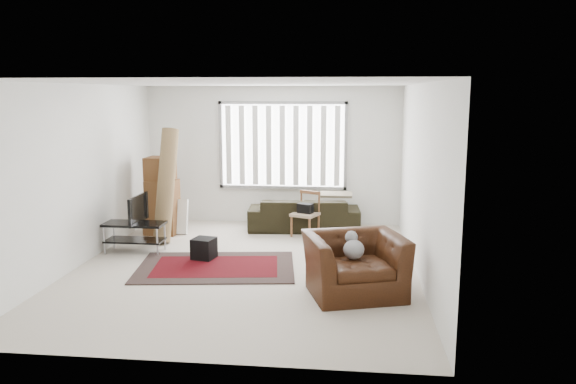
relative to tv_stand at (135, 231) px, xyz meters
name	(u,v)px	position (x,y,z in m)	size (l,w,h in m)	color
room	(253,147)	(1.98, -0.13, 1.41)	(6.00, 6.02, 2.71)	beige
persian_rug	(216,267)	(1.51, -0.68, -0.34)	(2.48, 1.82, 0.02)	black
tv_stand	(135,231)	(0.00, 0.00, 0.00)	(0.98, 0.44, 0.49)	black
tv	(134,209)	(0.00, 0.00, 0.36)	(0.79, 0.10, 0.45)	black
subwoofer	(204,248)	(1.23, -0.30, -0.17)	(0.32, 0.32, 0.32)	black
moving_boxes	(162,198)	(0.05, 1.25, 0.31)	(0.60, 0.55, 1.41)	brown
white_flatpack	(174,216)	(0.26, 1.26, -0.03)	(0.50, 0.07, 0.64)	silver
rolled_rug	(166,185)	(0.30, 0.75, 0.64)	(0.29, 0.29, 1.96)	olive
sofa	(304,209)	(2.62, 1.81, 0.05)	(2.08, 0.90, 0.80)	black
side_chair	(306,212)	(2.69, 1.35, 0.09)	(0.57, 0.57, 0.81)	#8D755C
armchair	(355,260)	(3.55, -1.57, 0.10)	(1.46, 1.35, 0.89)	#35190A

